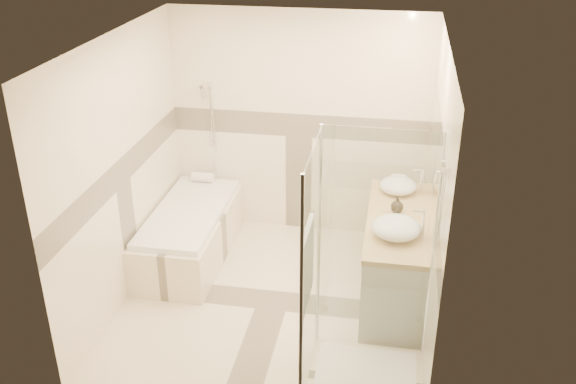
% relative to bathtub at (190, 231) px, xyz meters
% --- Properties ---
extents(room, '(2.82, 3.02, 2.52)m').
position_rel_bathtub_xyz_m(room, '(1.08, -0.64, 0.95)').
color(room, beige).
rests_on(room, ground).
extents(bathtub, '(0.75, 1.70, 0.56)m').
position_rel_bathtub_xyz_m(bathtub, '(0.00, 0.00, 0.00)').
color(bathtub, beige).
rests_on(bathtub, ground).
extents(vanity, '(0.58, 1.62, 0.85)m').
position_rel_bathtub_xyz_m(vanity, '(2.15, -0.35, 0.12)').
color(vanity, white).
rests_on(vanity, ground).
extents(shower_enclosure, '(0.96, 0.93, 2.04)m').
position_rel_bathtub_xyz_m(shower_enclosure, '(1.86, -1.62, 0.20)').
color(shower_enclosure, beige).
rests_on(shower_enclosure, ground).
extents(vessel_sink_near, '(0.37, 0.37, 0.15)m').
position_rel_bathtub_xyz_m(vessel_sink_near, '(2.13, 0.19, 0.62)').
color(vessel_sink_near, white).
rests_on(vessel_sink_near, vanity).
extents(vessel_sink_far, '(0.43, 0.43, 0.17)m').
position_rel_bathtub_xyz_m(vessel_sink_far, '(2.13, -0.70, 0.63)').
color(vessel_sink_far, white).
rests_on(vessel_sink_far, vanity).
extents(faucet_near, '(0.11, 0.03, 0.27)m').
position_rel_bathtub_xyz_m(faucet_near, '(2.35, 0.19, 0.70)').
color(faucet_near, silver).
rests_on(faucet_near, vanity).
extents(faucet_far, '(0.11, 0.03, 0.28)m').
position_rel_bathtub_xyz_m(faucet_far, '(2.35, -0.70, 0.71)').
color(faucet_far, silver).
rests_on(faucet_far, vanity).
extents(amenity_bottle_a, '(0.07, 0.07, 0.14)m').
position_rel_bathtub_xyz_m(amenity_bottle_a, '(2.13, -0.44, 0.61)').
color(amenity_bottle_a, black).
rests_on(amenity_bottle_a, vanity).
extents(amenity_bottle_b, '(0.16, 0.16, 0.15)m').
position_rel_bathtub_xyz_m(amenity_bottle_b, '(2.13, -0.24, 0.62)').
color(amenity_bottle_b, black).
rests_on(amenity_bottle_b, vanity).
extents(folded_towels, '(0.16, 0.25, 0.08)m').
position_rel_bathtub_xyz_m(folded_towels, '(2.13, 0.33, 0.58)').
color(folded_towels, white).
rests_on(folded_towels, vanity).
extents(rolled_towel, '(0.24, 0.11, 0.11)m').
position_rel_bathtub_xyz_m(rolled_towel, '(-0.05, 0.70, 0.31)').
color(rolled_towel, white).
rests_on(rolled_towel, bathtub).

